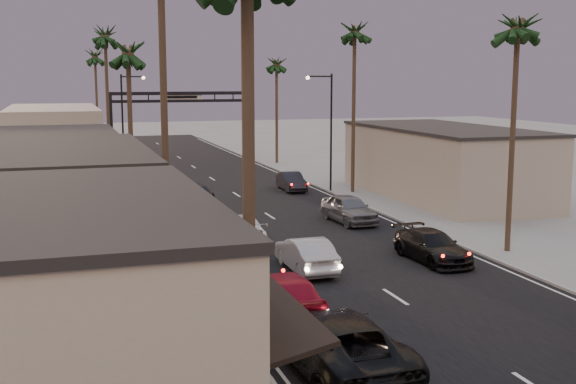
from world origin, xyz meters
TOP-DOWN VIEW (x-y plane):
  - ground at (0.00, 40.00)m, footprint 200.00×200.00m
  - road at (0.00, 45.00)m, footprint 14.00×120.00m
  - sidewalk_left at (-9.50, 52.00)m, footprint 5.00×92.00m
  - sidewalk_right at (9.50, 52.00)m, footprint 5.00×92.00m
  - storefront_near at (-13.00, 12.00)m, footprint 8.00×12.00m
  - storefront_mid at (-13.00, 26.00)m, footprint 8.00×14.00m
  - storefront_far at (-13.00, 42.00)m, footprint 8.00×16.00m
  - storefront_dist at (-13.00, 65.00)m, footprint 8.00×20.00m
  - building_right at (14.00, 40.00)m, footprint 8.00×18.00m
  - arch at (0.00, 70.00)m, footprint 15.20×0.40m
  - streetlight_right at (6.92, 45.00)m, footprint 2.13×0.30m
  - streetlight_left at (-6.92, 58.00)m, footprint 2.13×0.30m
  - palm_lc at (-8.60, 36.00)m, footprint 3.20×3.20m
  - palm_ld at (-8.60, 55.00)m, footprint 3.20×3.20m
  - palm_ra at (8.60, 24.00)m, footprint 3.20×3.20m
  - palm_rb at (8.60, 44.00)m, footprint 3.20×3.20m
  - palm_rc at (8.60, 64.00)m, footprint 3.20×3.20m
  - palm_far at (-8.30, 78.00)m, footprint 3.20×3.20m
  - oncoming_red at (-4.89, 18.38)m, footprint 2.21×4.99m
  - oncoming_pickup at (-4.91, 12.88)m, footprint 3.10×6.48m
  - oncoming_silver at (-2.11, 23.88)m, footprint 1.69×4.74m
  - oncoming_white at (-3.56, 30.45)m, footprint 2.27×5.25m
  - oncoming_dgrey at (-3.90, 42.40)m, footprint 2.45×5.12m
  - curbside_black at (4.19, 23.67)m, footprint 2.25×5.11m
  - curbside_grey at (4.01, 33.59)m, footprint 2.27×5.06m
  - curbside_far at (4.56, 46.67)m, footprint 1.70×4.39m

SIDE VIEW (x-z plane):
  - ground at x=0.00m, z-range 0.00..0.00m
  - road at x=0.00m, z-range -0.01..0.01m
  - sidewalk_left at x=-9.50m, z-range 0.00..0.12m
  - sidewalk_right at x=9.50m, z-range 0.00..0.12m
  - curbside_far at x=4.56m, z-range 0.00..1.43m
  - curbside_black at x=4.19m, z-range 0.00..1.46m
  - oncoming_white at x=-3.56m, z-range 0.00..1.51m
  - oncoming_silver at x=-2.11m, z-range 0.00..1.56m
  - oncoming_red at x=-4.89m, z-range 0.00..1.67m
  - curbside_grey at x=4.01m, z-range 0.00..1.69m
  - oncoming_dgrey at x=-3.90m, z-range 0.00..1.69m
  - oncoming_pickup at x=-4.91m, z-range 0.00..1.78m
  - storefront_far at x=-13.00m, z-range 0.00..5.00m
  - building_right at x=14.00m, z-range 0.00..5.00m
  - storefront_near at x=-13.00m, z-range 0.00..5.50m
  - storefront_mid at x=-13.00m, z-range 0.00..5.50m
  - storefront_dist at x=-13.00m, z-range 0.00..6.00m
  - streetlight_right at x=6.92m, z-range 0.83..9.83m
  - streetlight_left at x=-6.92m, z-range 0.83..9.83m
  - arch at x=0.00m, z-range 1.90..9.17m
  - palm_lc at x=-8.60m, z-range 4.37..16.57m
  - palm_rc at x=8.60m, z-range 4.37..16.57m
  - palm_ra at x=8.60m, z-range 4.84..18.04m
  - palm_far at x=-8.30m, z-range 4.84..18.04m
  - palm_ld at x=-8.60m, z-range 5.32..19.52m
  - palm_rb at x=8.60m, z-range 5.32..19.52m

